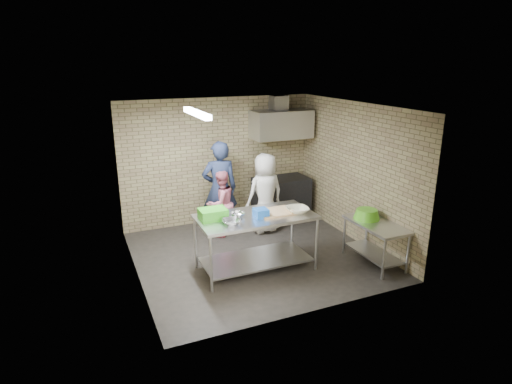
# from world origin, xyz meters

# --- Properties ---
(floor) EXTENTS (4.20, 4.20, 0.00)m
(floor) POSITION_xyz_m (0.00, 0.00, 0.00)
(floor) COLOR black
(floor) RESTS_ON ground
(ceiling) EXTENTS (4.20, 4.20, 0.00)m
(ceiling) POSITION_xyz_m (0.00, 0.00, 2.70)
(ceiling) COLOR black
(ceiling) RESTS_ON ground
(back_wall) EXTENTS (4.20, 0.06, 2.70)m
(back_wall) POSITION_xyz_m (0.00, 2.00, 1.35)
(back_wall) COLOR tan
(back_wall) RESTS_ON ground
(front_wall) EXTENTS (4.20, 0.06, 2.70)m
(front_wall) POSITION_xyz_m (0.00, -2.00, 1.35)
(front_wall) COLOR tan
(front_wall) RESTS_ON ground
(left_wall) EXTENTS (0.06, 4.00, 2.70)m
(left_wall) POSITION_xyz_m (-2.10, 0.00, 1.35)
(left_wall) COLOR tan
(left_wall) RESTS_ON ground
(right_wall) EXTENTS (0.06, 4.00, 2.70)m
(right_wall) POSITION_xyz_m (2.10, 0.00, 1.35)
(right_wall) COLOR tan
(right_wall) RESTS_ON ground
(prep_table) EXTENTS (1.95, 0.98, 0.98)m
(prep_table) POSITION_xyz_m (-0.20, -0.48, 0.49)
(prep_table) COLOR silver
(prep_table) RESTS_ON floor
(side_counter) EXTENTS (0.60, 1.20, 0.75)m
(side_counter) POSITION_xyz_m (1.80, -1.10, 0.38)
(side_counter) COLOR silver
(side_counter) RESTS_ON floor
(stove) EXTENTS (1.20, 0.70, 0.90)m
(stove) POSITION_xyz_m (1.35, 1.65, 0.45)
(stove) COLOR black
(stove) RESTS_ON floor
(range_hood) EXTENTS (1.30, 0.60, 0.60)m
(range_hood) POSITION_xyz_m (1.35, 1.70, 2.10)
(range_hood) COLOR silver
(range_hood) RESTS_ON back_wall
(hood_duct) EXTENTS (0.35, 0.30, 0.30)m
(hood_duct) POSITION_xyz_m (1.35, 1.85, 2.55)
(hood_duct) COLOR #A5A8AD
(hood_duct) RESTS_ON back_wall
(wall_shelf) EXTENTS (0.80, 0.20, 0.04)m
(wall_shelf) POSITION_xyz_m (1.65, 1.89, 1.92)
(wall_shelf) COLOR #3F2B19
(wall_shelf) RESTS_ON back_wall
(fluorescent_fixture) EXTENTS (0.10, 1.25, 0.08)m
(fluorescent_fixture) POSITION_xyz_m (-1.00, 0.00, 2.64)
(fluorescent_fixture) COLOR white
(fluorescent_fixture) RESTS_ON ceiling
(green_crate) EXTENTS (0.43, 0.33, 0.17)m
(green_crate) POSITION_xyz_m (-0.90, -0.36, 1.06)
(green_crate) COLOR green
(green_crate) RESTS_ON prep_table
(blue_tub) EXTENTS (0.22, 0.22, 0.14)m
(blue_tub) POSITION_xyz_m (-0.15, -0.58, 1.05)
(blue_tub) COLOR blue
(blue_tub) RESTS_ON prep_table
(cutting_board) EXTENTS (0.60, 0.46, 0.03)m
(cutting_board) POSITION_xyz_m (0.15, -0.50, 0.99)
(cutting_board) COLOR tan
(cutting_board) RESTS_ON prep_table
(mixing_bowl_a) EXTENTS (0.34, 0.34, 0.07)m
(mixing_bowl_a) POSITION_xyz_m (-0.70, -0.68, 1.01)
(mixing_bowl_a) COLOR #B4B7BB
(mixing_bowl_a) RESTS_ON prep_table
(mixing_bowl_b) EXTENTS (0.26, 0.26, 0.07)m
(mixing_bowl_b) POSITION_xyz_m (-0.50, -0.43, 1.01)
(mixing_bowl_b) COLOR silver
(mixing_bowl_b) RESTS_ON prep_table
(ceramic_bowl) EXTENTS (0.42, 0.42, 0.09)m
(ceramic_bowl) POSITION_xyz_m (0.50, -0.63, 1.02)
(ceramic_bowl) COLOR beige
(ceramic_bowl) RESTS_ON prep_table
(green_basin) EXTENTS (0.46, 0.46, 0.17)m
(green_basin) POSITION_xyz_m (1.78, -0.85, 0.83)
(green_basin) COLOR #59C626
(green_basin) RESTS_ON side_counter
(bottle_red) EXTENTS (0.07, 0.07, 0.18)m
(bottle_red) POSITION_xyz_m (1.40, 1.89, 2.03)
(bottle_red) COLOR #B22619
(bottle_red) RESTS_ON wall_shelf
(bottle_green) EXTENTS (0.06, 0.06, 0.15)m
(bottle_green) POSITION_xyz_m (1.80, 1.89, 2.02)
(bottle_green) COLOR green
(bottle_green) RESTS_ON wall_shelf
(man_navy) EXTENTS (0.76, 0.55, 1.94)m
(man_navy) POSITION_xyz_m (-0.25, 1.21, 0.97)
(man_navy) COLOR #141C33
(man_navy) RESTS_ON floor
(woman_pink) EXTENTS (0.82, 0.75, 1.37)m
(woman_pink) POSITION_xyz_m (-0.27, 1.14, 0.69)
(woman_pink) COLOR pink
(woman_pink) RESTS_ON floor
(woman_white) EXTENTS (0.87, 0.62, 1.65)m
(woman_white) POSITION_xyz_m (0.65, 1.00, 0.83)
(woman_white) COLOR white
(woman_white) RESTS_ON floor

